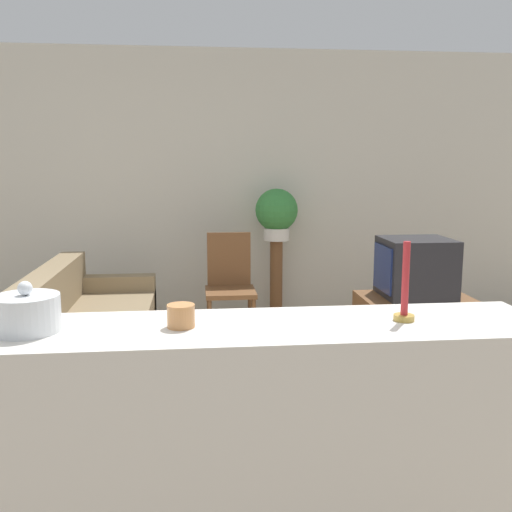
{
  "coord_description": "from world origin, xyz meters",
  "views": [
    {
      "loc": [
        0.12,
        -2.46,
        1.58
      ],
      "look_at": [
        0.59,
        1.96,
        0.85
      ],
      "focal_mm": 40.0,
      "sensor_mm": 36.0,
      "label": 1
    }
  ],
  "objects_px": {
    "television": "(415,268)",
    "decorative_bowl": "(27,313)",
    "wooden_chair": "(230,281)",
    "potted_plant": "(277,212)",
    "couch": "(86,339)"
  },
  "relations": [
    {
      "from": "couch",
      "to": "television",
      "type": "xyz_separation_m",
      "value": [
        2.54,
        0.08,
        0.47
      ]
    },
    {
      "from": "television",
      "to": "potted_plant",
      "type": "distance_m",
      "value": 1.61
    },
    {
      "from": "television",
      "to": "decorative_bowl",
      "type": "height_order",
      "value": "decorative_bowl"
    },
    {
      "from": "wooden_chair",
      "to": "potted_plant",
      "type": "xyz_separation_m",
      "value": [
        0.49,
        0.51,
        0.58
      ]
    },
    {
      "from": "wooden_chair",
      "to": "decorative_bowl",
      "type": "xyz_separation_m",
      "value": [
        -0.82,
        -3.22,
        0.59
      ]
    },
    {
      "from": "television",
      "to": "wooden_chair",
      "type": "distance_m",
      "value": 1.63
    },
    {
      "from": "potted_plant",
      "to": "couch",
      "type": "bearing_deg",
      "value": -139.99
    },
    {
      "from": "couch",
      "to": "decorative_bowl",
      "type": "relative_size",
      "value": 9.5
    },
    {
      "from": "couch",
      "to": "potted_plant",
      "type": "bearing_deg",
      "value": 40.01
    },
    {
      "from": "couch",
      "to": "decorative_bowl",
      "type": "height_order",
      "value": "decorative_bowl"
    },
    {
      "from": "television",
      "to": "wooden_chair",
      "type": "xyz_separation_m",
      "value": [
        -1.42,
        0.76,
        -0.24
      ]
    },
    {
      "from": "couch",
      "to": "potted_plant",
      "type": "height_order",
      "value": "potted_plant"
    },
    {
      "from": "television",
      "to": "wooden_chair",
      "type": "height_order",
      "value": "television"
    },
    {
      "from": "television",
      "to": "decorative_bowl",
      "type": "bearing_deg",
      "value": -132.34
    },
    {
      "from": "wooden_chair",
      "to": "decorative_bowl",
      "type": "height_order",
      "value": "decorative_bowl"
    }
  ]
}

